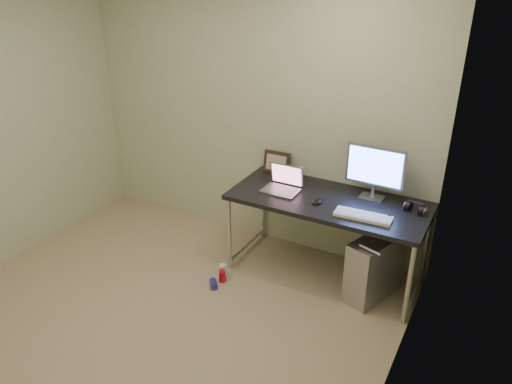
# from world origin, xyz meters

# --- Properties ---
(floor) EXTENTS (3.50, 3.50, 0.00)m
(floor) POSITION_xyz_m (0.00, 0.00, 0.00)
(floor) COLOR tan
(floor) RESTS_ON ground
(wall_back) EXTENTS (3.50, 0.02, 2.50)m
(wall_back) POSITION_xyz_m (0.00, 1.75, 1.25)
(wall_back) COLOR beige
(wall_back) RESTS_ON ground
(wall_right) EXTENTS (0.02, 3.50, 2.50)m
(wall_right) POSITION_xyz_m (1.75, 0.00, 1.25)
(wall_right) COLOR beige
(wall_right) RESTS_ON ground
(desk) EXTENTS (1.65, 0.72, 0.75)m
(desk) POSITION_xyz_m (0.92, 1.39, 0.67)
(desk) COLOR black
(desk) RESTS_ON ground
(tower_computer) EXTENTS (0.39, 0.57, 0.58)m
(tower_computer) POSITION_xyz_m (1.39, 1.30, 0.27)
(tower_computer) COLOR #B8B9BE
(tower_computer) RESTS_ON ground
(cable_a) EXTENTS (0.01, 0.16, 0.69)m
(cable_a) POSITION_xyz_m (1.34, 1.70, 0.40)
(cable_a) COLOR black
(cable_a) RESTS_ON ground
(cable_b) EXTENTS (0.02, 0.11, 0.71)m
(cable_b) POSITION_xyz_m (1.43, 1.68, 0.38)
(cable_b) COLOR black
(cable_b) RESTS_ON ground
(can_red) EXTENTS (0.06, 0.06, 0.11)m
(can_red) POSITION_xyz_m (0.19, 0.86, 0.05)
(can_red) COLOR red
(can_red) RESTS_ON ground
(can_white) EXTENTS (0.09, 0.09, 0.12)m
(can_white) POSITION_xyz_m (0.15, 0.93, 0.06)
(can_white) COLOR white
(can_white) RESTS_ON ground
(can_blue) EXTENTS (0.12, 0.12, 0.06)m
(can_blue) POSITION_xyz_m (0.16, 0.75, 0.03)
(can_blue) COLOR #2430A2
(can_blue) RESTS_ON ground
(laptop) EXTENTS (0.31, 0.25, 0.21)m
(laptop) POSITION_xyz_m (0.51, 1.37, 0.80)
(laptop) COLOR #9F9FA5
(laptop) RESTS_ON desk
(monitor) EXTENTS (0.49, 0.15, 0.46)m
(monitor) POSITION_xyz_m (1.23, 1.58, 1.02)
(monitor) COLOR #9F9FA5
(monitor) RESTS_ON desk
(keyboard) EXTENTS (0.45, 0.17, 0.03)m
(keyboard) POSITION_xyz_m (1.27, 1.21, 0.76)
(keyboard) COLOR white
(keyboard) RESTS_ON desk
(mouse_right) EXTENTS (0.10, 0.13, 0.04)m
(mouse_right) POSITION_xyz_m (1.46, 1.29, 0.77)
(mouse_right) COLOR black
(mouse_right) RESTS_ON desk
(mouse_left) EXTENTS (0.08, 0.13, 0.04)m
(mouse_left) POSITION_xyz_m (0.86, 1.28, 0.77)
(mouse_left) COLOR black
(mouse_left) RESTS_ON desk
(headphones) EXTENTS (0.18, 0.10, 0.11)m
(headphones) POSITION_xyz_m (1.61, 1.50, 0.78)
(headphones) COLOR black
(headphones) RESTS_ON desk
(picture_frame) EXTENTS (0.26, 0.08, 0.21)m
(picture_frame) POSITION_xyz_m (0.30, 1.68, 0.85)
(picture_frame) COLOR black
(picture_frame) RESTS_ON desk
(webcam) EXTENTS (0.04, 0.04, 0.11)m
(webcam) POSITION_xyz_m (0.54, 1.69, 0.83)
(webcam) COLOR silver
(webcam) RESTS_ON desk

